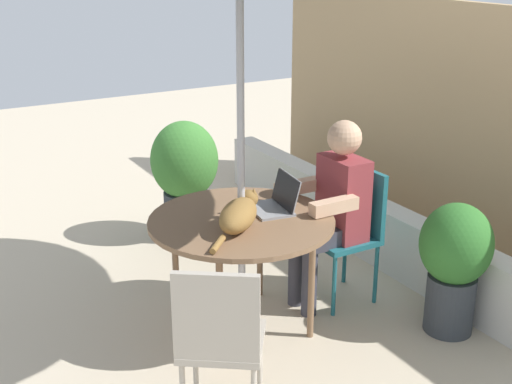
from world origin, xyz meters
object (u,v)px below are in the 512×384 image
at_px(potted_plant_near_fence, 185,172).
at_px(patio_table, 241,227).
at_px(person_seated, 334,204).
at_px(cat, 239,214).
at_px(chair_occupied, 352,223).
at_px(laptop, 278,200).
at_px(chair_empty, 220,335).
at_px(potted_plant_by_chair, 455,259).

bearing_deg(potted_plant_near_fence, patio_table, -11.13).
xyz_separation_m(person_seated, cat, (0.11, -0.75, 0.12)).
relative_size(chair_occupied, cat, 1.75).
xyz_separation_m(chair_occupied, laptop, (-0.02, -0.57, 0.27)).
distance_m(chair_empty, potted_plant_by_chair, 1.65).
xyz_separation_m(patio_table, potted_plant_near_fence, (-1.46, 0.29, -0.12)).
height_order(chair_empty, potted_plant_by_chair, chair_empty).
distance_m(patio_table, potted_plant_near_fence, 1.50).
relative_size(chair_empty, person_seated, 0.73).
distance_m(chair_occupied, potted_plant_near_fence, 1.56).
bearing_deg(chair_empty, cat, 144.68).
xyz_separation_m(chair_occupied, potted_plant_near_fence, (-1.46, -0.55, 0.03)).
relative_size(chair_occupied, person_seated, 0.73).
bearing_deg(chair_empty, potted_plant_by_chair, 94.01).
height_order(chair_occupied, potted_plant_near_fence, potted_plant_near_fence).
distance_m(patio_table, laptop, 0.29).
bearing_deg(person_seated, chair_occupied, 90.00).
distance_m(chair_occupied, chair_empty, 1.59).
bearing_deg(chair_empty, laptop, 134.59).
height_order(laptop, potted_plant_by_chair, laptop).
relative_size(patio_table, potted_plant_near_fence, 1.15).
bearing_deg(potted_plant_by_chair, potted_plant_near_fence, -159.31).
relative_size(laptop, cat, 0.65).
distance_m(chair_empty, potted_plant_near_fence, 2.40).
relative_size(chair_occupied, laptop, 2.70).
xyz_separation_m(patio_table, cat, (0.11, -0.08, 0.14)).
bearing_deg(person_seated, potted_plant_near_fence, -165.15).
bearing_deg(patio_table, cat, -33.33).
bearing_deg(chair_empty, chair_occupied, 119.56).
relative_size(patio_table, chair_occupied, 1.24).
distance_m(cat, potted_plant_by_chair, 1.34).
relative_size(person_seated, potted_plant_by_chair, 1.48).
bearing_deg(potted_plant_by_chair, chair_occupied, -158.81).
height_order(person_seated, cat, person_seated).
xyz_separation_m(person_seated, potted_plant_near_fence, (-1.46, -0.39, -0.14)).
distance_m(laptop, potted_plant_near_fence, 1.46).
relative_size(potted_plant_near_fence, potted_plant_by_chair, 1.16).
relative_size(chair_occupied, chair_empty, 1.00).
bearing_deg(potted_plant_by_chair, person_seated, -148.05).
distance_m(laptop, cat, 0.37).
xyz_separation_m(patio_table, chair_occupied, (0.00, 0.83, -0.15)).
height_order(patio_table, cat, cat).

